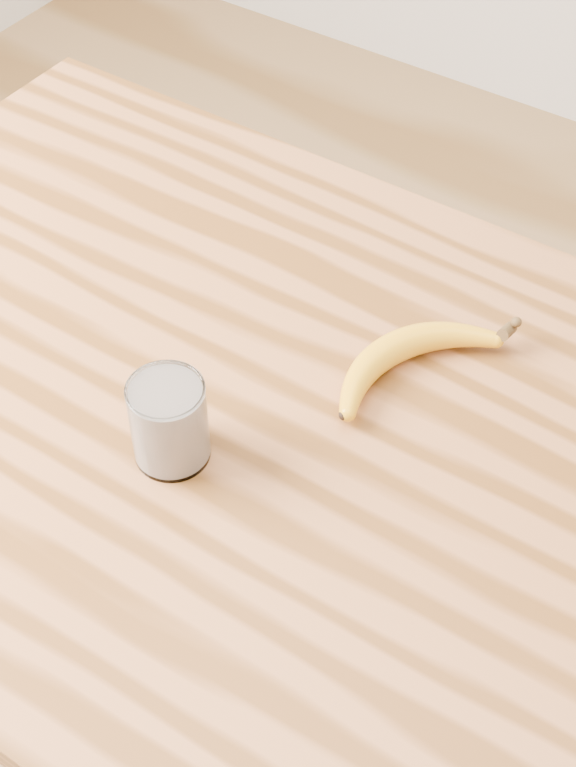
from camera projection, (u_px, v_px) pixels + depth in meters
The scene contains 3 objects.
table at pixel (254, 486), 1.17m from camera, with size 1.20×0.80×0.90m.
smoothie_glass at pixel (169, 422), 1.00m from camera, with size 0.07×0.07×0.09m.
banana at pixel (395, 346), 1.11m from camera, with size 0.10×0.28×0.03m, color orange, non-canonical shape.
Camera 1 is at (0.42, -0.56, 1.71)m, focal length 50.00 mm.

